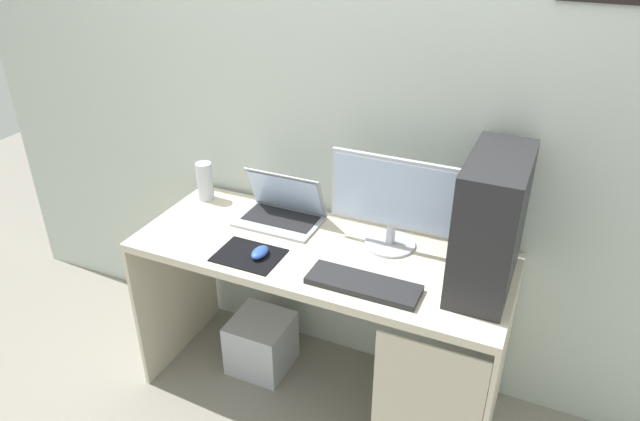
# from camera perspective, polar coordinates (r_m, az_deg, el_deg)

# --- Properties ---
(ground_plane) EXTENTS (8.00, 8.00, 0.00)m
(ground_plane) POSITION_cam_1_polar(r_m,az_deg,el_deg) (2.87, -0.00, -17.00)
(ground_plane) COLOR gray
(wall_back) EXTENTS (4.00, 0.05, 2.60)m
(wall_back) POSITION_cam_1_polar(r_m,az_deg,el_deg) (2.44, 3.38, 10.64)
(wall_back) COLOR beige
(wall_back) RESTS_ON ground_plane
(desk) EXTENTS (1.54, 0.60, 0.78)m
(desk) POSITION_cam_1_polar(r_m,az_deg,el_deg) (2.45, 0.34, -7.10)
(desk) COLOR beige
(desk) RESTS_ON ground_plane
(pc_tower) EXTENTS (0.20, 0.44, 0.50)m
(pc_tower) POSITION_cam_1_polar(r_m,az_deg,el_deg) (2.14, 16.28, -1.20)
(pc_tower) COLOR #232326
(pc_tower) RESTS_ON desk
(monitor) EXTENTS (0.51, 0.21, 0.39)m
(monitor) POSITION_cam_1_polar(r_m,az_deg,el_deg) (2.31, 7.03, 0.85)
(monitor) COLOR #B7BCC6
(monitor) RESTS_ON desk
(laptop) EXTENTS (0.36, 0.24, 0.22)m
(laptop) POSITION_cam_1_polar(r_m,az_deg,el_deg) (2.57, -3.77, -0.04)
(laptop) COLOR #9EA3A8
(laptop) RESTS_ON desk
(speaker) EXTENTS (0.07, 0.07, 0.18)m
(speaker) POSITION_cam_1_polar(r_m,az_deg,el_deg) (2.77, -11.14, 2.80)
(speaker) COLOR #B7BCC6
(speaker) RESTS_ON desk
(keyboard) EXTENTS (0.42, 0.14, 0.02)m
(keyboard) POSITION_cam_1_polar(r_m,az_deg,el_deg) (2.16, 4.24, -7.19)
(keyboard) COLOR #232326
(keyboard) RESTS_ON desk
(mousepad) EXTENTS (0.26, 0.20, 0.00)m
(mousepad) POSITION_cam_1_polar(r_m,az_deg,el_deg) (2.35, -6.94, -4.35)
(mousepad) COLOR black
(mousepad) RESTS_ON desk
(mouse_left) EXTENTS (0.06, 0.10, 0.03)m
(mouse_left) POSITION_cam_1_polar(r_m,az_deg,el_deg) (2.33, -5.88, -4.08)
(mouse_left) COLOR #2D51B2
(mouse_left) RESTS_ON mousepad
(subwoofer) EXTENTS (0.27, 0.27, 0.27)m
(subwoofer) POSITION_cam_1_polar(r_m,az_deg,el_deg) (2.91, -5.73, -12.70)
(subwoofer) COLOR #B7BCC6
(subwoofer) RESTS_ON ground_plane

